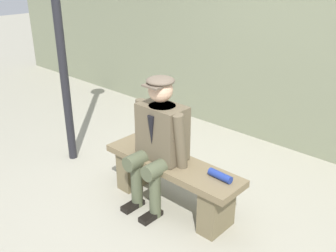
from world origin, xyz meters
The scene contains 5 objects.
ground_plane centered at (0.00, 0.00, 0.00)m, with size 30.00×30.00×0.00m, color gray.
bench centered at (0.00, 0.00, 0.32)m, with size 1.46×0.40×0.49m.
seated_man centered at (0.12, 0.05, 0.73)m, with size 0.62×0.56×1.30m.
rolled_magazine centered at (-0.52, -0.05, 0.53)m, with size 0.07×0.07×0.23m, color navy.
stadium_wall centered at (0.00, -2.06, 1.18)m, with size 12.00×0.24×2.35m, color gray.
Camera 1 is at (-2.11, 2.34, 2.24)m, focal length 40.51 mm.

